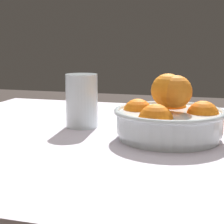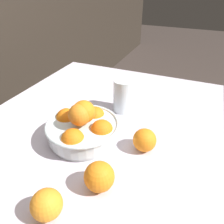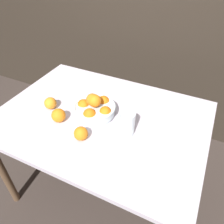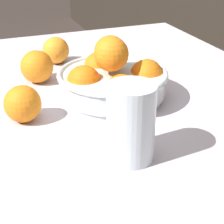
% 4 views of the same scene
% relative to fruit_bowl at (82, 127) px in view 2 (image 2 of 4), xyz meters
% --- Properties ---
extents(dining_table, '(1.27, 0.92, 0.77)m').
position_rel_fruit_bowl_xyz_m(dining_table, '(0.04, -0.00, -0.13)').
color(dining_table, silver).
rests_on(dining_table, ground_plane).
extents(fruit_bowl, '(0.26, 0.26, 0.15)m').
position_rel_fruit_bowl_xyz_m(fruit_bowl, '(0.00, 0.00, 0.00)').
color(fruit_bowl, silver).
rests_on(fruit_bowl, dining_table).
extents(juice_glass, '(0.08, 0.08, 0.14)m').
position_rel_fruit_bowl_xyz_m(juice_glass, '(0.24, -0.06, 0.01)').
color(juice_glass, '#F4A314').
rests_on(juice_glass, dining_table).
extents(orange_loose_near_bowl, '(0.08, 0.08, 0.08)m').
position_rel_fruit_bowl_xyz_m(orange_loose_near_bowl, '(-0.17, -0.15, -0.01)').
color(orange_loose_near_bowl, orange).
rests_on(orange_loose_near_bowl, dining_table).
extents(orange_loose_front, '(0.08, 0.08, 0.08)m').
position_rel_fruit_bowl_xyz_m(orange_loose_front, '(-0.29, -0.07, -0.01)').
color(orange_loose_front, orange).
rests_on(orange_loose_front, dining_table).
extents(orange_loose_aside, '(0.08, 0.08, 0.08)m').
position_rel_fruit_bowl_xyz_m(orange_loose_aside, '(0.03, -0.21, -0.01)').
color(orange_loose_aside, orange).
rests_on(orange_loose_aside, dining_table).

